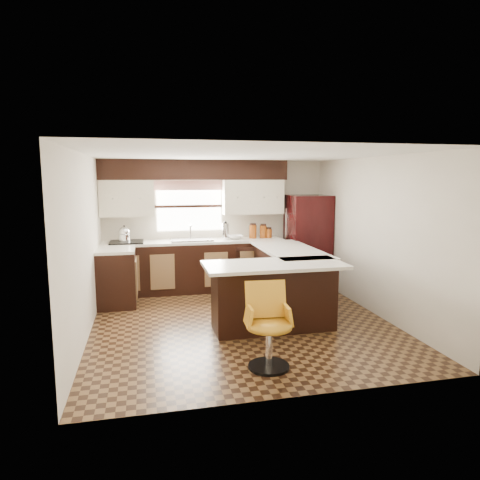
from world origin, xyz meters
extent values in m
plane|color=#49301A|center=(0.00, 0.00, 0.00)|extent=(4.40, 4.40, 0.00)
plane|color=silver|center=(0.00, 0.00, 2.40)|extent=(4.40, 4.40, 0.00)
plane|color=beige|center=(0.00, 2.20, 1.20)|extent=(4.40, 0.00, 4.40)
plane|color=beige|center=(0.00, -2.20, 1.20)|extent=(4.40, 0.00, 4.40)
plane|color=beige|center=(-2.10, 0.00, 1.20)|extent=(0.00, 4.40, 4.40)
plane|color=beige|center=(2.10, 0.00, 1.20)|extent=(0.00, 4.40, 4.40)
cube|color=black|center=(-0.45, 1.90, 0.45)|extent=(3.30, 0.60, 0.90)
cube|color=black|center=(-1.80, 1.25, 0.45)|extent=(0.60, 0.70, 0.90)
cube|color=silver|center=(-0.45, 1.90, 0.92)|extent=(3.30, 0.60, 0.04)
cube|color=silver|center=(-1.80, 1.25, 0.92)|extent=(0.60, 0.70, 0.04)
cube|color=black|center=(-0.40, 2.03, 2.22)|extent=(3.40, 0.35, 0.36)
cube|color=beige|center=(-1.62, 2.03, 1.72)|extent=(0.94, 0.35, 0.64)
cube|color=beige|center=(0.68, 2.03, 1.72)|extent=(1.14, 0.35, 0.64)
cube|color=white|center=(-0.50, 2.18, 1.55)|extent=(1.20, 0.02, 0.90)
cube|color=#D19B93|center=(-0.50, 2.14, 1.94)|extent=(1.30, 0.06, 0.18)
cube|color=#B2B2B7|center=(-0.50, 1.88, 0.96)|extent=(0.75, 0.45, 0.03)
cube|color=black|center=(0.55, 1.61, 0.43)|extent=(0.58, 0.03, 0.78)
cube|color=black|center=(-1.65, 1.88, 0.96)|extent=(0.58, 0.50, 0.02)
cube|color=black|center=(0.90, 0.62, 0.45)|extent=(0.60, 1.95, 0.90)
cube|color=black|center=(0.38, -0.35, 0.45)|extent=(1.65, 0.60, 0.90)
cube|color=silver|center=(0.95, 0.62, 0.92)|extent=(0.84, 1.95, 0.04)
cube|color=silver|center=(0.35, -0.44, 0.92)|extent=(1.89, 0.84, 0.04)
cube|color=black|center=(1.70, 1.77, 0.88)|extent=(0.75, 0.72, 1.75)
cylinder|color=silver|center=(0.13, 1.90, 1.10)|extent=(0.13, 0.13, 0.30)
imported|color=white|center=(0.31, 1.90, 0.98)|extent=(0.32, 0.32, 0.07)
cylinder|color=#863D10|center=(0.66, 1.92, 1.07)|extent=(0.14, 0.14, 0.25)
cylinder|color=#863D10|center=(0.86, 1.92, 1.06)|extent=(0.13, 0.13, 0.24)
cylinder|color=#863D10|center=(0.97, 1.92, 1.03)|extent=(0.13, 0.13, 0.17)
camera|label=1|loc=(-1.33, -5.83, 2.09)|focal=32.00mm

